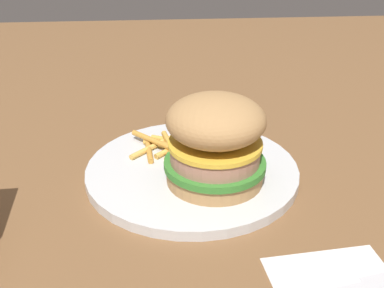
# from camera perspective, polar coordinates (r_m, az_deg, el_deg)

# --- Properties ---
(ground_plane) EXTENTS (1.60, 1.60, 0.00)m
(ground_plane) POSITION_cam_1_polar(r_m,az_deg,el_deg) (0.59, 0.95, -3.61)
(ground_plane) COLOR brown
(plate) EXTENTS (0.25, 0.25, 0.01)m
(plate) POSITION_cam_1_polar(r_m,az_deg,el_deg) (0.59, -0.00, -3.10)
(plate) COLOR silver
(plate) RESTS_ON ground_plane
(sandwich) EXTENTS (0.11, 0.11, 0.10)m
(sandwich) POSITION_cam_1_polar(r_m,az_deg,el_deg) (0.54, 2.72, 0.44)
(sandwich) COLOR tan
(sandwich) RESTS_ON plate
(fries_pile) EXTENTS (0.11, 0.09, 0.01)m
(fries_pile) POSITION_cam_1_polar(r_m,az_deg,el_deg) (0.62, -2.59, -0.22)
(fries_pile) COLOR gold
(fries_pile) RESTS_ON plate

